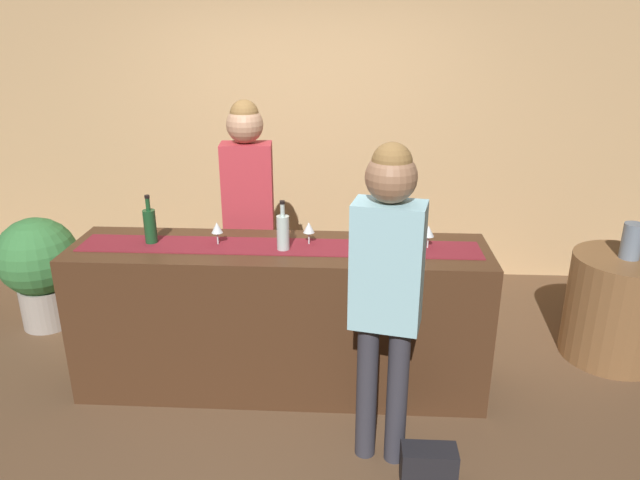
{
  "coord_description": "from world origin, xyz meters",
  "views": [
    {
      "loc": [
        0.43,
        -3.27,
        2.25
      ],
      "look_at": [
        0.25,
        0.0,
        1.0
      ],
      "focal_mm": 33.31,
      "sensor_mm": 36.0,
      "label": 1
    }
  ],
  "objects_px": {
    "round_side_table": "(618,307)",
    "handbag": "(429,467)",
    "wine_bottle_amber": "(385,228)",
    "wine_bottle_green": "(150,226)",
    "vase_on_side_table": "(632,241)",
    "customer_sipping": "(387,276)",
    "potted_plant_tall": "(39,265)",
    "wine_glass_far_end": "(428,232)",
    "wine_glass_mid_counter": "(217,228)",
    "wine_glass_near_customer": "(309,228)",
    "wine_bottle_clear": "(283,232)",
    "bartender": "(248,197)"
  },
  "relations": [
    {
      "from": "wine_bottle_clear",
      "to": "potted_plant_tall",
      "type": "relative_size",
      "value": 0.35
    },
    {
      "from": "wine_glass_far_end",
      "to": "bartender",
      "type": "xyz_separation_m",
      "value": [
        -1.16,
        0.56,
        0.02
      ]
    },
    {
      "from": "wine_bottle_green",
      "to": "wine_glass_near_customer",
      "type": "height_order",
      "value": "wine_bottle_green"
    },
    {
      "from": "wine_bottle_clear",
      "to": "vase_on_side_table",
      "type": "relative_size",
      "value": 1.26
    },
    {
      "from": "wine_glass_mid_counter",
      "to": "wine_glass_far_end",
      "type": "height_order",
      "value": "same"
    },
    {
      "from": "wine_glass_near_customer",
      "to": "wine_glass_mid_counter",
      "type": "xyz_separation_m",
      "value": [
        -0.55,
        -0.03,
        0.0
      ]
    },
    {
      "from": "wine_glass_far_end",
      "to": "wine_glass_mid_counter",
      "type": "bearing_deg",
      "value": -179.64
    },
    {
      "from": "wine_bottle_clear",
      "to": "wine_glass_mid_counter",
      "type": "relative_size",
      "value": 2.1
    },
    {
      "from": "wine_bottle_amber",
      "to": "wine_glass_mid_counter",
      "type": "bearing_deg",
      "value": -177.91
    },
    {
      "from": "handbag",
      "to": "wine_bottle_green",
      "type": "bearing_deg",
      "value": 151.75
    },
    {
      "from": "potted_plant_tall",
      "to": "wine_bottle_amber",
      "type": "bearing_deg",
      "value": -14.0
    },
    {
      "from": "wine_bottle_green",
      "to": "wine_glass_near_customer",
      "type": "distance_m",
      "value": 0.95
    },
    {
      "from": "wine_glass_far_end",
      "to": "potted_plant_tall",
      "type": "relative_size",
      "value": 0.17
    },
    {
      "from": "wine_bottle_amber",
      "to": "wine_glass_mid_counter",
      "type": "relative_size",
      "value": 2.1
    },
    {
      "from": "wine_bottle_green",
      "to": "wine_glass_mid_counter",
      "type": "height_order",
      "value": "wine_bottle_green"
    },
    {
      "from": "wine_glass_far_end",
      "to": "wine_bottle_green",
      "type": "bearing_deg",
      "value": -179.95
    },
    {
      "from": "wine_bottle_amber",
      "to": "wine_glass_mid_counter",
      "type": "xyz_separation_m",
      "value": [
        -1.0,
        -0.04,
        -0.01
      ]
    },
    {
      "from": "wine_glass_mid_counter",
      "to": "handbag",
      "type": "height_order",
      "value": "wine_glass_mid_counter"
    },
    {
      "from": "round_side_table",
      "to": "vase_on_side_table",
      "type": "height_order",
      "value": "vase_on_side_table"
    },
    {
      "from": "wine_glass_far_end",
      "to": "round_side_table",
      "type": "height_order",
      "value": "wine_glass_far_end"
    },
    {
      "from": "vase_on_side_table",
      "to": "customer_sipping",
      "type": "bearing_deg",
      "value": -146.13
    },
    {
      "from": "customer_sipping",
      "to": "handbag",
      "type": "xyz_separation_m",
      "value": [
        0.24,
        -0.2,
        -0.96
      ]
    },
    {
      "from": "customer_sipping",
      "to": "wine_bottle_green",
      "type": "bearing_deg",
      "value": 166.26
    },
    {
      "from": "wine_bottle_amber",
      "to": "wine_glass_far_end",
      "type": "distance_m",
      "value": 0.25
    },
    {
      "from": "handbag",
      "to": "bartender",
      "type": "bearing_deg",
      "value": 128.15
    },
    {
      "from": "round_side_table",
      "to": "handbag",
      "type": "bearing_deg",
      "value": -137.07
    },
    {
      "from": "wine_bottle_amber",
      "to": "wine_bottle_green",
      "type": "relative_size",
      "value": 1.0
    },
    {
      "from": "wine_bottle_amber",
      "to": "vase_on_side_table",
      "type": "bearing_deg",
      "value": 14.34
    },
    {
      "from": "potted_plant_tall",
      "to": "wine_bottle_green",
      "type": "bearing_deg",
      "value": -30.5
    },
    {
      "from": "wine_glass_mid_counter",
      "to": "vase_on_side_table",
      "type": "relative_size",
      "value": 0.6
    },
    {
      "from": "wine_bottle_clear",
      "to": "round_side_table",
      "type": "bearing_deg",
      "value": 13.09
    },
    {
      "from": "wine_bottle_amber",
      "to": "bartender",
      "type": "distance_m",
      "value": 1.05
    },
    {
      "from": "handbag",
      "to": "round_side_table",
      "type": "bearing_deg",
      "value": 42.93
    },
    {
      "from": "wine_bottle_amber",
      "to": "handbag",
      "type": "height_order",
      "value": "wine_bottle_amber"
    },
    {
      "from": "wine_bottle_green",
      "to": "handbag",
      "type": "relative_size",
      "value": 1.08
    },
    {
      "from": "wine_glass_near_customer",
      "to": "handbag",
      "type": "bearing_deg",
      "value": -53.4
    },
    {
      "from": "wine_bottle_amber",
      "to": "wine_bottle_clear",
      "type": "bearing_deg",
      "value": -170.75
    },
    {
      "from": "bartender",
      "to": "potted_plant_tall",
      "type": "xyz_separation_m",
      "value": [
        -1.62,
        0.1,
        -0.59
      ]
    },
    {
      "from": "wine_bottle_green",
      "to": "wine_glass_far_end",
      "type": "distance_m",
      "value": 1.66
    },
    {
      "from": "wine_bottle_clear",
      "to": "wine_glass_far_end",
      "type": "distance_m",
      "value": 0.85
    },
    {
      "from": "wine_bottle_clear",
      "to": "vase_on_side_table",
      "type": "distance_m",
      "value": 2.31
    },
    {
      "from": "wine_glass_near_customer",
      "to": "round_side_table",
      "type": "relative_size",
      "value": 0.19
    },
    {
      "from": "wine_bottle_clear",
      "to": "wine_bottle_green",
      "type": "bearing_deg",
      "value": 175.24
    },
    {
      "from": "wine_glass_mid_counter",
      "to": "handbag",
      "type": "bearing_deg",
      "value": -35.46
    },
    {
      "from": "bartender",
      "to": "wine_glass_far_end",
      "type": "bearing_deg",
      "value": 149.44
    },
    {
      "from": "wine_glass_near_customer",
      "to": "wine_glass_mid_counter",
      "type": "relative_size",
      "value": 1.0
    },
    {
      "from": "bartender",
      "to": "vase_on_side_table",
      "type": "distance_m",
      "value": 2.56
    },
    {
      "from": "wine_glass_far_end",
      "to": "handbag",
      "type": "xyz_separation_m",
      "value": [
        -0.04,
        -0.87,
        -0.95
      ]
    },
    {
      "from": "customer_sipping",
      "to": "vase_on_side_table",
      "type": "bearing_deg",
      "value": 45.95
    },
    {
      "from": "wine_bottle_amber",
      "to": "wine_bottle_green",
      "type": "distance_m",
      "value": 1.41
    }
  ]
}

